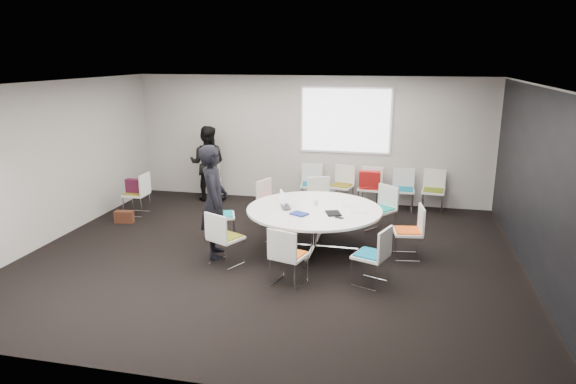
% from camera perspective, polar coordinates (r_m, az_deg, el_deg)
% --- Properties ---
extents(room_shell, '(8.08, 7.08, 2.88)m').
position_cam_1_polar(room_shell, '(8.16, -1.34, 2.05)').
color(room_shell, black).
rests_on(room_shell, ground).
extents(conference_table, '(2.27, 2.27, 0.73)m').
position_cam_1_polar(conference_table, '(8.70, 2.91, -2.99)').
color(conference_table, silver).
rests_on(conference_table, ground).
extents(projection_screen, '(1.90, 0.03, 1.35)m').
position_cam_1_polar(projection_screen, '(11.33, 6.42, 7.90)').
color(projection_screen, white).
rests_on(projection_screen, room_shell).
extents(chair_ring_a, '(0.51, 0.52, 0.88)m').
position_cam_1_polar(chair_ring_a, '(8.65, 13.16, -5.39)').
color(chair_ring_a, silver).
rests_on(chair_ring_a, ground).
extents(chair_ring_b, '(0.64, 0.64, 0.88)m').
position_cam_1_polar(chair_ring_b, '(9.74, 10.25, -2.90)').
color(chair_ring_b, silver).
rests_on(chair_ring_b, ground).
extents(chair_ring_c, '(0.60, 0.59, 0.88)m').
position_cam_1_polar(chair_ring_c, '(10.22, 3.60, -1.84)').
color(chair_ring_c, silver).
rests_on(chair_ring_c, ground).
extents(chair_ring_d, '(0.59, 0.59, 0.88)m').
position_cam_1_polar(chair_ring_d, '(10.03, -1.78, -2.13)').
color(chair_ring_d, silver).
rests_on(chair_ring_d, ground).
extents(chair_ring_e, '(0.58, 0.59, 0.88)m').
position_cam_1_polar(chair_ring_e, '(9.32, -7.41, -3.61)').
color(chair_ring_e, silver).
rests_on(chair_ring_e, ground).
extents(chair_ring_f, '(0.61, 0.60, 0.88)m').
position_cam_1_polar(chair_ring_f, '(8.21, -6.95, -6.21)').
color(chair_ring_f, silver).
rests_on(chair_ring_f, ground).
extents(chair_ring_g, '(0.57, 0.56, 0.88)m').
position_cam_1_polar(chair_ring_g, '(7.47, 0.06, -8.30)').
color(chair_ring_g, silver).
rests_on(chair_ring_g, ground).
extents(chair_ring_h, '(0.58, 0.59, 0.88)m').
position_cam_1_polar(chair_ring_h, '(7.56, 9.21, -8.19)').
color(chair_ring_h, silver).
rests_on(chair_ring_h, ground).
extents(chair_back_a, '(0.51, 0.50, 0.88)m').
position_cam_1_polar(chair_back_a, '(11.41, 2.61, -0.03)').
color(chair_back_a, silver).
rests_on(chair_back_a, ground).
extents(chair_back_b, '(0.56, 0.55, 0.88)m').
position_cam_1_polar(chair_back_b, '(11.35, 5.94, -0.19)').
color(chair_back_b, silver).
rests_on(chair_back_b, ground).
extents(chair_back_c, '(0.52, 0.51, 0.88)m').
position_cam_1_polar(chair_back_c, '(11.26, 9.06, -0.41)').
color(chair_back_c, silver).
rests_on(chair_back_c, ground).
extents(chair_back_d, '(0.47, 0.46, 0.88)m').
position_cam_1_polar(chair_back_d, '(11.24, 12.63, -0.62)').
color(chair_back_d, silver).
rests_on(chair_back_d, ground).
extents(chair_back_e, '(0.50, 0.49, 0.88)m').
position_cam_1_polar(chair_back_e, '(11.30, 15.77, -0.74)').
color(chair_back_e, silver).
rests_on(chair_back_e, ground).
extents(chair_spare_left, '(0.46, 0.47, 0.88)m').
position_cam_1_polar(chair_spare_left, '(11.10, -16.37, -1.06)').
color(chair_spare_left, silver).
rests_on(chair_spare_left, ground).
extents(chair_person_back, '(0.60, 0.60, 0.88)m').
position_cam_1_polar(chair_person_back, '(12.06, -8.57, 0.64)').
color(chair_person_back, silver).
rests_on(chair_person_back, ground).
extents(person_main, '(0.65, 0.79, 1.86)m').
position_cam_1_polar(person_main, '(8.39, -8.22, -1.06)').
color(person_main, black).
rests_on(person_main, ground).
extents(person_back, '(0.88, 0.72, 1.71)m').
position_cam_1_polar(person_back, '(11.78, -8.93, 3.17)').
color(person_back, black).
rests_on(person_back, ground).
extents(laptop, '(0.33, 0.40, 0.03)m').
position_cam_1_polar(laptop, '(8.66, 0.05, -1.67)').
color(laptop, '#333338').
rests_on(laptop, conference_table).
extents(laptop_lid, '(0.14, 0.28, 0.22)m').
position_cam_1_polar(laptop_lid, '(8.80, -0.65, -0.62)').
color(laptop_lid, silver).
rests_on(laptop_lid, conference_table).
extents(notebook_black, '(0.31, 0.36, 0.02)m').
position_cam_1_polar(notebook_black, '(8.37, 5.06, -2.37)').
color(notebook_black, black).
rests_on(notebook_black, conference_table).
extents(tablet_folio, '(0.32, 0.30, 0.03)m').
position_cam_1_polar(tablet_folio, '(8.30, 1.25, -2.44)').
color(tablet_folio, navy).
rests_on(tablet_folio, conference_table).
extents(papers_right, '(0.32, 0.24, 0.00)m').
position_cam_1_polar(papers_right, '(8.81, 7.01, -1.58)').
color(papers_right, white).
rests_on(papers_right, conference_table).
extents(papers_front, '(0.32, 0.25, 0.00)m').
position_cam_1_polar(papers_front, '(8.50, 8.01, -2.25)').
color(papers_front, white).
rests_on(papers_front, conference_table).
extents(cup, '(0.08, 0.08, 0.09)m').
position_cam_1_polar(cup, '(8.83, 3.10, -1.16)').
color(cup, white).
rests_on(cup, conference_table).
extents(phone, '(0.16, 0.12, 0.01)m').
position_cam_1_polar(phone, '(8.17, 5.73, -2.86)').
color(phone, black).
rests_on(phone, conference_table).
extents(maroon_bag, '(0.40, 0.14, 0.28)m').
position_cam_1_polar(maroon_bag, '(11.03, -16.58, 0.67)').
color(maroon_bag, '#4D142E').
rests_on(maroon_bag, chair_spare_left).
extents(brown_bag, '(0.38, 0.21, 0.24)m').
position_cam_1_polar(brown_bag, '(10.70, -17.75, -2.64)').
color(brown_bag, '#482517').
rests_on(brown_bag, ground).
extents(red_jacket, '(0.44, 0.17, 0.36)m').
position_cam_1_polar(red_jacket, '(10.94, 9.06, 1.43)').
color(red_jacket, '#B01615').
rests_on(red_jacket, chair_back_c).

